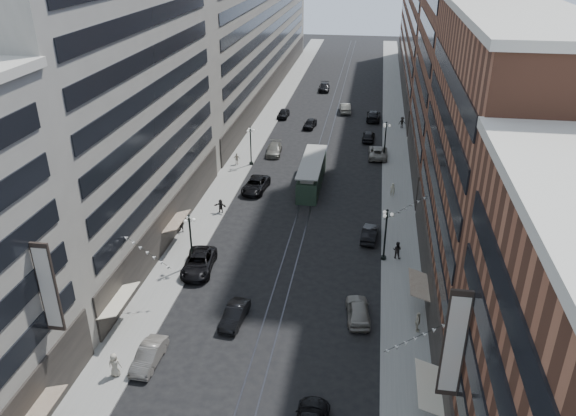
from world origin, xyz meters
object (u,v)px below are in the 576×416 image
Objects in this scene: car_10 at (370,233)px; car_13 at (310,124)px; car_9 at (283,114)px; pedestrian_5 at (221,206)px; streetcar at (312,174)px; lamppost_se_mid at (385,139)px; lamppost_sw_far at (191,239)px; car_extra_1 at (369,136)px; pedestrian_6 at (237,159)px; lamppost_sw_mid at (251,144)px; pedestrian_9 at (402,122)px; car_11 at (378,152)px; car_5 at (235,315)px; pedestrian_4 at (418,322)px; pedestrian_7 at (397,250)px; car_7 at (256,185)px; car_2 at (199,263)px; pedestrian_2 at (181,225)px; car_extra_0 at (324,87)px; car_12 at (373,115)px; car_4 at (358,310)px; car_14 at (345,108)px; car_1 at (149,356)px; pedestrian_8 at (392,190)px; lamppost_se_far at (386,233)px; pedestrian_1 at (115,365)px; car_8 at (274,149)px.

car_13 is at bearing -68.36° from car_10.
pedestrian_5 is (-1.10, -38.51, 0.22)m from car_9.
lamppost_se_mid is at bearing 49.34° from streetcar.
lamppost_sw_far is 1.20× the size of car_extra_1.
pedestrian_6 is at bearing -94.36° from car_9.
lamppost_sw_mid is 29.30m from pedestrian_9.
lamppost_sw_far is 0.98× the size of car_11.
car_extra_1 is (9.88, 47.85, 0.07)m from car_5.
pedestrian_9 is (21.65, 35.32, 0.13)m from pedestrian_5.
pedestrian_4 is 0.43× the size of car_13.
pedestrian_7 reaches higher than car_11.
lamppost_sw_mid is at bearing 110.99° from car_7.
car_2 is 3.36× the size of pedestrian_2.
car_7 is 17.93m from car_10.
car_11 is (16.71, 33.43, -0.03)m from car_2.
car_extra_1 is (19.30, 33.59, -0.24)m from pedestrian_2.
lamppost_sw_far is 27.00m from lamppost_sw_mid.
car_2 is 70.74m from car_extra_0.
car_7 is 0.99× the size of car_12.
car_4 is 28.08m from car_7.
lamppost_se_mid is 1.08× the size of car_14.
car_11 reaches higher than car_13.
lamppost_sw_mid is 20.98m from pedestrian_2.
car_1 is 21.31m from pedestrian_4.
car_1 is at bearing -125.80° from car_5.
car_10 is 31.92m from car_extra_1.
car_1 is at bearing 56.05° from pedestrian_8.
car_7 is at bearing -74.09° from lamppost_sw_mid.
streetcar is (-9.20, 17.29, -1.53)m from lamppost_se_far.
car_2 reaches higher than car_extra_1.
car_14 is 31.44m from pedestrian_6.
car_extra_1 is at bearing -82.95° from car_10.
car_extra_0 is at bearing -63.56° from pedestrian_7.
pedestrian_8 reaches higher than car_12.
lamppost_se_far is at bearing -139.68° from pedestrian_1.
car_12 is at bearing 72.06° from lamppost_sw_far.
car_7 is at bearing -84.73° from car_9.
lamppost_se_mid is at bearing 109.81° from car_extra_1.
car_7 is 3.45× the size of pedestrian_6.
lamppost_sw_mid is at bearing -164.80° from lamppost_se_mid.
lamppost_se_far is at bearing -82.08° from car_extra_0.
car_5 is at bearing 106.77° from pedestrian_6.
pedestrian_9 is at bearing 133.72° from car_14.
lamppost_sw_mid reaches higher than car_12.
car_5 is 0.85× the size of car_8.
lamppost_se_far reaches higher than pedestrian_1.
car_9 is (-17.60, 46.17, -2.36)m from lamppost_se_far.
car_11 is (15.11, 14.29, -0.00)m from car_7.
car_14 reaches higher than car_1.
car_4 is 1.02× the size of car_extra_1.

